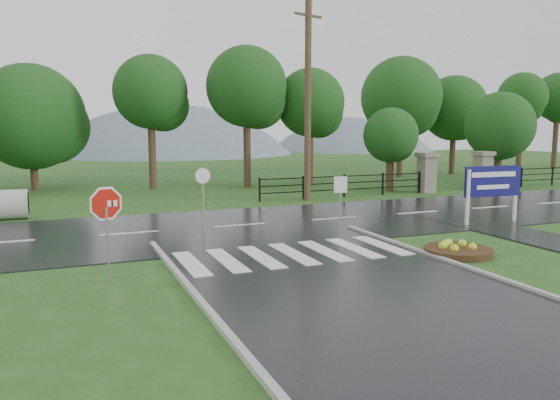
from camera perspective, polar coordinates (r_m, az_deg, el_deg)
name	(u,v)px	position (r m, az deg, el deg)	size (l,w,h in m)	color
ground	(391,309)	(11.64, 11.51, -11.07)	(120.00, 120.00, 0.00)	#234F1A
main_road	(240,226)	(20.44, -4.24, -2.77)	(90.00, 8.00, 0.04)	black
walkway	(540,239)	(20.05, 25.55, -3.72)	(2.20, 11.00, 0.04)	#252527
crosswalk	(293,254)	(15.85, 1.40, -5.62)	(6.50, 2.80, 0.02)	silver
pillar_west	(427,172)	(31.72, 15.09, 2.88)	(1.00, 1.00, 2.24)	gray
pillar_east	(483,169)	(34.29, 20.42, 3.01)	(1.00, 1.00, 2.24)	gray
fence_west	(344,183)	(28.89, 6.73, 1.74)	(9.58, 0.08, 1.20)	black
hills	(140,268)	(77.19, -14.46, -6.94)	(102.00, 48.00, 48.00)	slate
treeline	(184,187)	(34.10, -9.95, 1.37)	(83.20, 5.20, 10.00)	#144014
stop_sign	(106,212)	(13.42, -17.69, -1.16)	(1.04, 0.37, 2.47)	#939399
estate_billboard	(493,184)	(22.21, 21.34, 1.55)	(2.54, 0.21, 2.22)	silver
flower_bed	(458,250)	(16.78, 18.13, -4.95)	(1.97, 1.97, 0.39)	#332111
reg_sign_small	(340,194)	(18.50, 6.32, 0.66)	(0.44, 0.14, 2.04)	#939399
reg_sign_round	(203,193)	(18.93, -8.05, 0.77)	(0.53, 0.09, 2.30)	#939399
utility_pole_east	(308,101)	(27.23, 2.93, 10.34)	(1.68, 0.65, 9.76)	#473523
entrance_tree_left	(391,136)	(32.00, 11.51, 6.61)	(3.14, 3.14, 4.77)	#3D2B1C
entrance_tree_right	(500,126)	(37.06, 21.99, 7.15)	(4.26, 4.26, 5.84)	#3D2B1C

